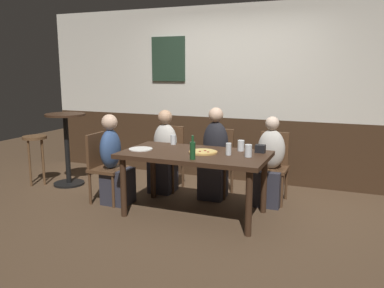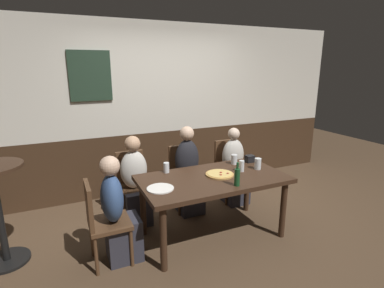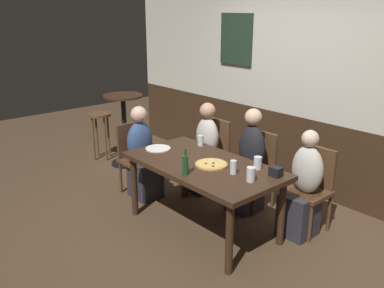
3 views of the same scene
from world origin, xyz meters
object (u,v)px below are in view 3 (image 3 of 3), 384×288
object	(u,v)px
chair_mid_far	(258,165)
pint_glass_pale	(233,168)
person_left_far	(204,154)
person_right_far	(303,192)
dining_table	(203,171)
pint_glass_amber	(251,175)
tumbler_short	(258,164)
beer_bottle_green	(185,164)
condiment_caddy	(276,172)
side_bar_table	(124,124)
chair_right_far	(312,185)
person_mid_far	(248,168)
chair_left_far	(214,150)
pizza	(211,164)
beer_glass_tall	(201,141)
chair_head_west	(135,154)
bar_stool	(100,123)
person_head_west	(143,159)
plate_white_large	(158,148)

from	to	relation	value
chair_mid_far	pint_glass_pale	xyz separation A→B (m)	(0.40, -0.84, 0.30)
person_left_far	person_right_far	bearing A→B (deg)	-0.05
dining_table	pint_glass_amber	xyz separation A→B (m)	(0.62, 0.01, 0.14)
tumbler_short	beer_bottle_green	size ratio (longest dim) A/B	0.49
condiment_caddy	side_bar_table	world-z (taller)	side_bar_table
chair_right_far	person_right_far	world-z (taller)	person_right_far
chair_right_far	person_left_far	xyz separation A→B (m)	(-1.47, -0.16, -0.02)
condiment_caddy	pint_glass_pale	bearing A→B (deg)	-139.16
person_mid_far	pint_glass_amber	bearing A→B (deg)	-47.94
person_mid_far	pint_glass_amber	size ratio (longest dim) A/B	8.75
chair_left_far	person_mid_far	size ratio (longest dim) A/B	0.74
person_left_far	pizza	world-z (taller)	person_left_far
person_left_far	beer_glass_tall	size ratio (longest dim) A/B	9.32
chair_head_west	tumbler_short	bearing A→B (deg)	9.69
pint_glass_pale	chair_head_west	bearing A→B (deg)	-179.26
person_mid_far	person_right_far	distance (m)	0.73
person_mid_far	person_right_far	bearing A→B (deg)	-0.27
person_right_far	condiment_caddy	xyz separation A→B (m)	(-0.04, -0.42, 0.32)
beer_glass_tall	bar_stool	distance (m)	2.20
person_head_west	person_left_far	xyz separation A→B (m)	(0.35, 0.70, -0.00)
pint_glass_pale	bar_stool	world-z (taller)	pint_glass_pale
side_bar_table	dining_table	bearing A→B (deg)	-11.28
tumbler_short	person_head_west	bearing A→B (deg)	-169.32
chair_head_west	person_right_far	bearing A→B (deg)	19.34
chair_right_far	person_mid_far	world-z (taller)	person_mid_far
pint_glass_pale	tumbler_short	bearing A→B (deg)	75.86
person_left_far	pint_glass_pale	bearing A→B (deg)	-30.93
beer_bottle_green	plate_white_large	xyz separation A→B (m)	(-0.76, 0.25, -0.10)
person_left_far	plate_white_large	world-z (taller)	person_left_far
chair_right_far	person_right_far	size ratio (longest dim) A/B	0.80
beer_glass_tall	beer_bottle_green	distance (m)	0.87
person_head_west	beer_glass_tall	bearing A→B (deg)	28.70
dining_table	pizza	xyz separation A→B (m)	(0.10, 0.02, 0.09)
chair_left_far	bar_stool	xyz separation A→B (m)	(-1.88, -0.58, 0.07)
pint_glass_pale	beer_bottle_green	bearing A→B (deg)	-129.70
person_head_west	pint_glass_amber	xyz separation A→B (m)	(1.71, 0.01, 0.32)
bar_stool	chair_head_west	bearing A→B (deg)	-11.65
person_mid_far	condiment_caddy	bearing A→B (deg)	-31.13
chair_right_far	condiment_caddy	size ratio (longest dim) A/B	8.00
chair_left_far	pizza	xyz separation A→B (m)	(0.83, -0.84, 0.26)
chair_head_west	beer_bottle_green	bearing A→B (deg)	-13.53
dining_table	person_left_far	xyz separation A→B (m)	(-0.73, 0.70, -0.18)
chair_head_west	person_right_far	distance (m)	2.10
chair_head_west	beer_glass_tall	bearing A→B (deg)	23.66
pint_glass_pale	condiment_caddy	xyz separation A→B (m)	(0.30, 0.26, -0.01)
chair_left_far	person_right_far	bearing A→B (deg)	-6.39
chair_mid_far	pizza	xyz separation A→B (m)	(0.10, -0.84, 0.26)
pizza	chair_left_far	bearing A→B (deg)	134.63
chair_mid_far	pizza	world-z (taller)	chair_mid_far
chair_left_far	person_right_far	distance (m)	1.48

